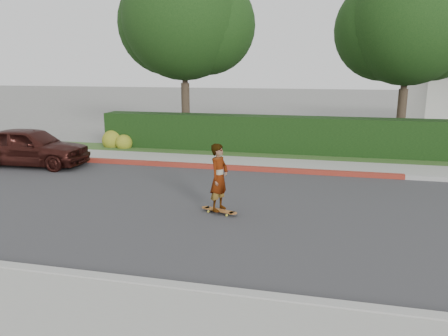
{
  "coord_description": "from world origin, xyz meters",
  "views": [
    {
      "loc": [
        -1.45,
        -9.87,
        3.4
      ],
      "look_at": [
        -3.8,
        0.14,
        1.0
      ],
      "focal_mm": 35.0,
      "sensor_mm": 36.0,
      "label": 1
    }
  ],
  "objects": [
    {
      "name": "road",
      "position": [
        0.0,
        0.0,
        0.01
      ],
      "size": [
        60.0,
        8.0,
        0.01
      ],
      "primitive_type": "cube",
      "color": "#2D2D30",
      "rests_on": "ground"
    },
    {
      "name": "tree_center",
      "position": [
        1.49,
        9.19,
        4.9
      ],
      "size": [
        5.66,
        4.84,
        7.44
      ],
      "color": "#33261C",
      "rests_on": "ground"
    },
    {
      "name": "skateboard",
      "position": [
        -3.8,
        -0.36,
        0.08
      ],
      "size": [
        0.96,
        0.49,
        0.09
      ],
      "rotation": [
        0.0,
        0.0,
        -0.33
      ],
      "color": "gold",
      "rests_on": "ground"
    },
    {
      "name": "curb_near",
      "position": [
        0.0,
        -4.1,
        0.07
      ],
      "size": [
        60.0,
        0.2,
        0.15
      ],
      "primitive_type": "cube",
      "color": "#9E9E99",
      "rests_on": "ground"
    },
    {
      "name": "flowering_shrub",
      "position": [
        -10.01,
        6.74,
        0.33
      ],
      "size": [
        1.4,
        1.0,
        0.9
      ],
      "color": "#2D4C19",
      "rests_on": "ground"
    },
    {
      "name": "tree_left",
      "position": [
        -7.51,
        8.69,
        5.26
      ],
      "size": [
        5.99,
        5.21,
        8.0
      ],
      "color": "#33261C",
      "rests_on": "ground"
    },
    {
      "name": "ground",
      "position": [
        0.0,
        0.0,
        0.0
      ],
      "size": [
        120.0,
        120.0,
        0.0
      ],
      "primitive_type": "plane",
      "color": "slate",
      "rests_on": "ground"
    },
    {
      "name": "car_maroon",
      "position": [
        -11.42,
        3.12,
        0.68
      ],
      "size": [
        4.07,
        1.77,
        1.37
      ],
      "primitive_type": "imported",
      "rotation": [
        0.0,
        0.0,
        1.61
      ],
      "color": "#341410",
      "rests_on": "ground"
    },
    {
      "name": "curb_red_section",
      "position": [
        -5.0,
        4.1,
        0.08
      ],
      "size": [
        12.0,
        0.21,
        0.15
      ],
      "primitive_type": "cube",
      "color": "maroon",
      "rests_on": "ground"
    },
    {
      "name": "hedge",
      "position": [
        -3.0,
        7.2,
        0.75
      ],
      "size": [
        15.0,
        1.0,
        1.5
      ],
      "primitive_type": "cube",
      "color": "black",
      "rests_on": "ground"
    },
    {
      "name": "skateboarder",
      "position": [
        -3.8,
        -0.36,
        0.89
      ],
      "size": [
        0.53,
        0.66,
        1.58
      ],
      "primitive_type": "imported",
      "rotation": [
        0.0,
        0.0,
        1.29
      ],
      "color": "white",
      "rests_on": "skateboard"
    },
    {
      "name": "curb_far",
      "position": [
        0.0,
        4.1,
        0.07
      ],
      "size": [
        60.0,
        0.2,
        0.15
      ],
      "primitive_type": "cube",
      "color": "#9E9E99",
      "rests_on": "ground"
    },
    {
      "name": "sidewalk_far",
      "position": [
        0.0,
        5.0,
        0.06
      ],
      "size": [
        60.0,
        1.6,
        0.12
      ],
      "primitive_type": "cube",
      "color": "gray",
      "rests_on": "ground"
    },
    {
      "name": "planting_strip",
      "position": [
        0.0,
        6.6,
        0.05
      ],
      "size": [
        60.0,
        1.6,
        0.1
      ],
      "primitive_type": "cube",
      "color": "#2D4C1E",
      "rests_on": "ground"
    }
  ]
}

